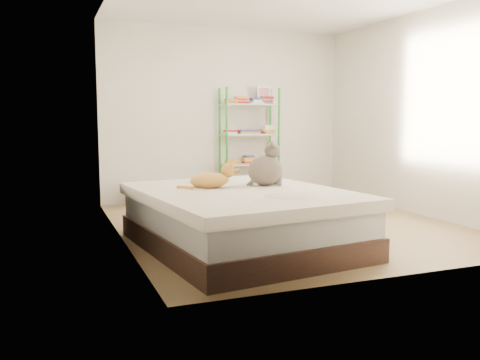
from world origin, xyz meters
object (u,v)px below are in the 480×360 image
white_bin (137,195)px  orange_cat (210,178)px  grey_cat (265,164)px  shelf_unit (250,140)px  bed (242,219)px  cardboard_box (302,198)px

white_bin → orange_cat: bearing=-82.8°
grey_cat → white_bin: size_ratio=1.26×
shelf_unit → grey_cat: bearing=-108.7°
orange_cat → white_bin: bearing=88.8°
orange_cat → white_bin: 2.49m
white_bin → shelf_unit: bearing=1.2°
bed → orange_cat: orange_cat is taller
orange_cat → shelf_unit: bearing=51.4°
orange_cat → bed: bearing=-52.0°
bed → cardboard_box: bearing=39.2°
grey_cat → cardboard_box: size_ratio=0.68×
bed → orange_cat: size_ratio=4.99×
orange_cat → shelf_unit: shelf_unit is taller
bed → white_bin: 2.71m
white_bin → cardboard_box: bearing=-27.7°
shelf_unit → white_bin: shelf_unit is taller
orange_cat → grey_cat: grey_cat is taller
bed → cardboard_box: size_ratio=3.71×
orange_cat → shelf_unit: size_ratio=0.28×
orange_cat → white_bin: (-0.31, 2.42, -0.49)m
orange_cat → cardboard_box: 2.25m
bed → orange_cat: bearing=129.3°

